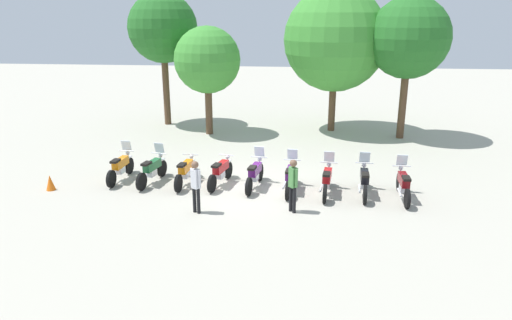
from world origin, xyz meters
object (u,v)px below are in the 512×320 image
Objects in this scene: motorcycle_5 at (290,177)px; motorcycle_7 at (364,180)px; person_0 at (293,182)px; tree_1 at (207,60)px; motorcycle_6 at (327,180)px; motorcycle_2 at (186,171)px; traffic_cone at (50,183)px; motorcycle_3 at (221,172)px; motorcycle_4 at (255,174)px; motorcycle_8 at (403,184)px; motorcycle_0 at (121,167)px; tree_3 at (409,38)px; tree_0 at (163,28)px; person_1 at (196,183)px; tree_2 at (335,40)px; motorcycle_1 at (152,169)px.

motorcycle_5 and motorcycle_7 have the same top height.
tree_1 reaches higher than person_0.
motorcycle_6 and motorcycle_7 have the same top height.
motorcycle_2 reaches higher than traffic_cone.
motorcycle_3 is 1.27m from motorcycle_4.
motorcycle_2 is 1.00× the size of motorcycle_6.
motorcycle_6 is 1.00× the size of motorcycle_8.
motorcycle_0 is 1.00× the size of motorcycle_2.
tree_1 is at bearing -179.04° from tree_3.
motorcycle_7 is 1.28× the size of person_0.
motorcycle_5 is 0.32× the size of tree_3.
motorcycle_8 is at bearing -42.43° from tree_0.
motorcycle_8 is 12.20m from traffic_cone.
motorcycle_7 is at bearing -45.30° from tree_0.
motorcycle_5 is at bearing -127.16° from person_0.
person_1 is (-2.83, -2.19, 0.47)m from motorcycle_5.
motorcycle_5 reaches higher than traffic_cone.
traffic_cone is at bearing -114.74° from tree_1.
person_1 is at bearing 131.96° from motorcycle_5.
tree_0 is 0.97× the size of tree_2.
person_1 reaches higher than motorcycle_7.
motorcycle_2 is 11.10m from tree_0.
motorcycle_0 and motorcycle_6 have the same top height.
motorcycle_3 is at bearing 88.69° from motorcycle_7.
motorcycle_2 is 2.69m from person_1.
tree_3 is (2.70, 8.06, 4.32)m from motorcycle_7.
motorcycle_0 is 7.61m from motorcycle_6.
tree_0 is at bearing 176.54° from tree_2.
motorcycle_2 is at bearing 86.68° from motorcycle_8.
motorcycle_4 is 0.32× the size of tree_3.
tree_2 is at bearing -27.48° from motorcycle_1.
motorcycle_2 is 1.01× the size of motorcycle_4.
motorcycle_0 is 4.42m from person_1.
tree_3 is 12.35× the size of traffic_cone.
tree_3 is (9.01, 7.69, 4.34)m from motorcycle_2.
tree_1 is (-5.71, 7.97, 3.22)m from motorcycle_6.
person_0 is (1.40, -2.04, 0.49)m from motorcycle_4.
person_0 is 11.00m from tree_1.
motorcycle_2 is 3.80m from motorcycle_5.
person_0 is at bearing -57.55° from tree_0.
tree_1 is 9.73m from tree_3.
motorcycle_4 is at bearing -129.95° from tree_3.
tree_0 is at bearing 47.30° from motorcycle_6.
motorcycle_4 is at bearing 88.94° from motorcycle_7.
motorcycle_3 is 5.07m from motorcycle_7.
tree_2 is at bearing -7.26° from motorcycle_5.
motorcycle_4 is 2.53m from person_0.
tree_1 reaches higher than motorcycle_2.
person_1 is 13.38m from tree_0.
traffic_cone is at bearing -135.82° from tree_2.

